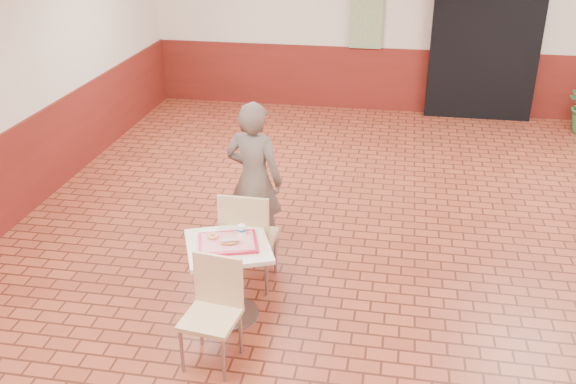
% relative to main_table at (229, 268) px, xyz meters
% --- Properties ---
extents(room_shell, '(8.01, 10.01, 3.01)m').
position_rel_main_table_xyz_m(room_shell, '(1.28, 0.88, 1.04)').
color(room_shell, brown).
rests_on(room_shell, ground).
extents(wainscot_band, '(8.00, 10.00, 1.00)m').
position_rel_main_table_xyz_m(wainscot_band, '(1.28, 0.88, 0.04)').
color(wainscot_band, '#5E1812').
rests_on(wainscot_band, ground).
extents(corridor_doorway, '(1.60, 0.22, 2.20)m').
position_rel_main_table_xyz_m(corridor_doorway, '(2.48, 5.76, 0.64)').
color(corridor_doorway, black).
rests_on(corridor_doorway, ground).
extents(promo_poster, '(0.50, 0.03, 1.20)m').
position_rel_main_table_xyz_m(promo_poster, '(0.68, 5.82, 1.14)').
color(promo_poster, gray).
rests_on(promo_poster, wainscot_band).
extents(main_table, '(0.65, 0.65, 0.69)m').
position_rel_main_table_xyz_m(main_table, '(0.00, 0.00, 0.00)').
color(main_table, beige).
rests_on(main_table, ground).
extents(chair_main_front, '(0.44, 0.44, 0.84)m').
position_rel_main_table_xyz_m(chair_main_front, '(0.03, -0.53, 0.01)').
color(chair_main_front, '#DDB884').
rests_on(chair_main_front, ground).
extents(chair_main_back, '(0.44, 0.44, 0.95)m').
position_rel_main_table_xyz_m(chair_main_back, '(0.05, 0.45, 0.07)').
color(chair_main_back, tan).
rests_on(chair_main_back, ground).
extents(customer, '(0.63, 0.48, 1.54)m').
position_rel_main_table_xyz_m(customer, '(-0.02, 1.07, 0.31)').
color(customer, brown).
rests_on(customer, ground).
extents(serving_tray, '(0.47, 0.36, 0.03)m').
position_rel_main_table_xyz_m(serving_tray, '(0.00, -0.00, 0.24)').
color(serving_tray, red).
rests_on(serving_tray, main_table).
extents(ring_donut, '(0.12, 0.12, 0.03)m').
position_rel_main_table_xyz_m(ring_donut, '(-0.13, 0.04, 0.27)').
color(ring_donut, '#F09457').
rests_on(ring_donut, serving_tray).
extents(long_john_donut, '(0.15, 0.11, 0.04)m').
position_rel_main_table_xyz_m(long_john_donut, '(0.03, -0.04, 0.27)').
color(long_john_donut, '#DC8040').
rests_on(long_john_donut, serving_tray).
extents(paper_cup, '(0.07, 0.07, 0.09)m').
position_rel_main_table_xyz_m(paper_cup, '(0.09, 0.12, 0.30)').
color(paper_cup, white).
rests_on(paper_cup, serving_tray).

